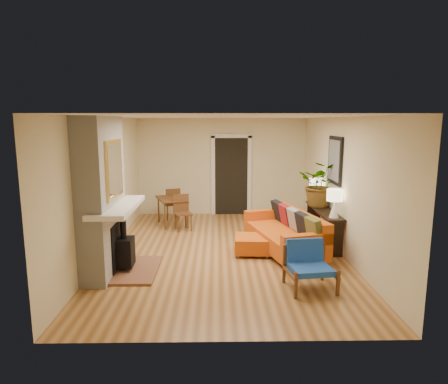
{
  "coord_description": "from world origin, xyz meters",
  "views": [
    {
      "loc": [
        -0.14,
        -7.49,
        2.52
      ],
      "look_at": [
        0.0,
        0.2,
        1.15
      ],
      "focal_mm": 32.0,
      "sensor_mm": 36.0,
      "label": 1
    }
  ],
  "objects": [
    {
      "name": "ottoman",
      "position": [
        0.54,
        -0.13,
        0.2
      ],
      "size": [
        0.71,
        0.71,
        0.34
      ],
      "color": "silver",
      "rests_on": "ground"
    },
    {
      "name": "houseplant",
      "position": [
        2.06,
        0.8,
        1.21
      ],
      "size": [
        1.09,
        1.03,
        0.97
      ],
      "primitive_type": "imported",
      "rotation": [
        0.0,
        0.0,
        -0.39
      ],
      "color": "#1E5919",
      "rests_on": "console_table"
    },
    {
      "name": "room_shell",
      "position": [
        0.6,
        2.63,
        1.24
      ],
      "size": [
        6.5,
        6.5,
        6.5
      ],
      "color": "#C1874A",
      "rests_on": "ground"
    },
    {
      "name": "dining_table",
      "position": [
        -1.19,
        2.09,
        0.54
      ],
      "size": [
        1.0,
        1.57,
        0.83
      ],
      "color": "brown",
      "rests_on": "ground"
    },
    {
      "name": "blue_chair",
      "position": [
        1.26,
        -1.69,
        0.39
      ],
      "size": [
        0.76,
        0.75,
        0.71
      ],
      "color": "brown",
      "rests_on": "ground"
    },
    {
      "name": "fireplace",
      "position": [
        -2.0,
        -1.0,
        1.24
      ],
      "size": [
        1.09,
        1.68,
        2.6
      ],
      "color": "white",
      "rests_on": "ground"
    },
    {
      "name": "lamp_near",
      "position": [
        2.07,
        -0.19,
        1.06
      ],
      "size": [
        0.3,
        0.3,
        0.54
      ],
      "color": "white",
      "rests_on": "console_table"
    },
    {
      "name": "console_table",
      "position": [
        2.07,
        0.5,
        0.58
      ],
      "size": [
        0.34,
        1.85,
        0.72
      ],
      "color": "black",
      "rests_on": "ground"
    },
    {
      "name": "lamp_far",
      "position": [
        2.07,
        1.23,
        1.06
      ],
      "size": [
        0.3,
        0.3,
        0.54
      ],
      "color": "white",
      "rests_on": "console_table"
    },
    {
      "name": "sofa",
      "position": [
        1.24,
        0.04,
        0.37
      ],
      "size": [
        1.43,
        2.31,
        0.85
      ],
      "color": "silver",
      "rests_on": "ground"
    }
  ]
}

